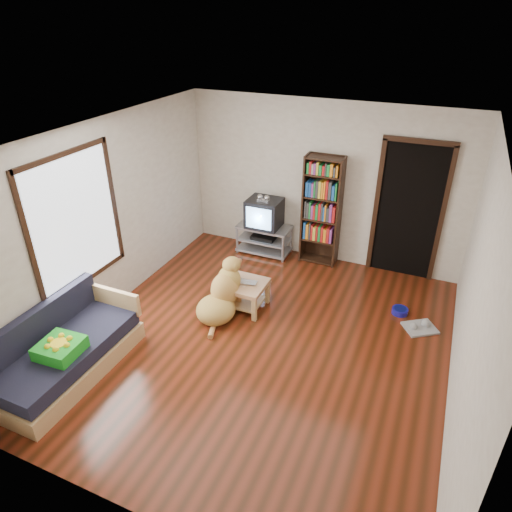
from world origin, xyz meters
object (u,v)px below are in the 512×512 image
at_px(dog_bowl, 400,311).
at_px(bookshelf, 322,205).
at_px(grey_rag, 420,328).
at_px(tv_stand, 264,238).
at_px(coffee_table, 246,291).
at_px(dog, 222,296).
at_px(crt_tv, 265,212).
at_px(green_cushion, 60,348).
at_px(laptop, 245,284).
at_px(sofa, 66,353).

height_order(dog_bowl, bookshelf, bookshelf).
relative_size(grey_rag, tv_stand, 0.44).
distance_m(bookshelf, coffee_table, 1.95).
bearing_deg(dog, crt_tv, 95.29).
distance_m(green_cushion, bookshelf, 4.30).
relative_size(grey_rag, crt_tv, 0.69).
distance_m(green_cushion, tv_stand, 3.88).
distance_m(laptop, bookshelf, 1.93).
distance_m(grey_rag, bookshelf, 2.40).
bearing_deg(laptop, sofa, -131.19).
bearing_deg(dog, bookshelf, 69.01).
bearing_deg(green_cushion, laptop, 55.45).
bearing_deg(sofa, crt_tv, 75.07).
distance_m(tv_stand, crt_tv, 0.47).
xyz_separation_m(grey_rag, dog, (-2.56, -0.76, 0.29)).
height_order(coffee_table, dog, dog).
xyz_separation_m(dog_bowl, coffee_table, (-2.04, -0.72, 0.24)).
height_order(laptop, tv_stand, tv_stand).
relative_size(green_cushion, dog, 0.42).
distance_m(laptop, sofa, 2.41).
relative_size(grey_rag, dog, 0.39).
bearing_deg(bookshelf, green_cushion, -114.92).
distance_m(crt_tv, bookshelf, 0.99).
height_order(tv_stand, dog, dog).
xyz_separation_m(laptop, sofa, (-1.38, -1.97, -0.15)).
distance_m(dog_bowl, sofa, 4.37).
relative_size(laptop, dog_bowl, 1.43).
distance_m(dog_bowl, bookshelf, 2.04).
height_order(crt_tv, dog, crt_tv).
xyz_separation_m(bookshelf, dog, (-0.77, -2.01, -0.69)).
bearing_deg(sofa, bookshelf, 62.68).
bearing_deg(coffee_table, laptop, -90.00).
xyz_separation_m(green_cushion, tv_stand, (0.85, 3.78, -0.22)).
bearing_deg(coffee_table, bookshelf, 72.36).
relative_size(green_cushion, dog_bowl, 1.98).
distance_m(laptop, dog_bowl, 2.21).
xyz_separation_m(laptop, bookshelf, (0.55, 1.76, 0.59)).
relative_size(green_cushion, tv_stand, 0.48).
relative_size(grey_rag, coffee_table, 0.73).
xyz_separation_m(dog_bowl, dog, (-2.26, -1.01, 0.27)).
relative_size(dog_bowl, bookshelf, 0.12).
height_order(green_cushion, tv_stand, green_cushion).
bearing_deg(dog_bowl, dog, -156.03).
relative_size(green_cushion, grey_rag, 1.09).
xyz_separation_m(crt_tv, sofa, (-0.97, -3.65, -0.48)).
relative_size(coffee_table, dog, 0.53).
bearing_deg(coffee_table, crt_tv, 103.64).
height_order(dog_bowl, coffee_table, coffee_table).
height_order(sofa, dog, dog).
height_order(dog_bowl, dog, dog).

